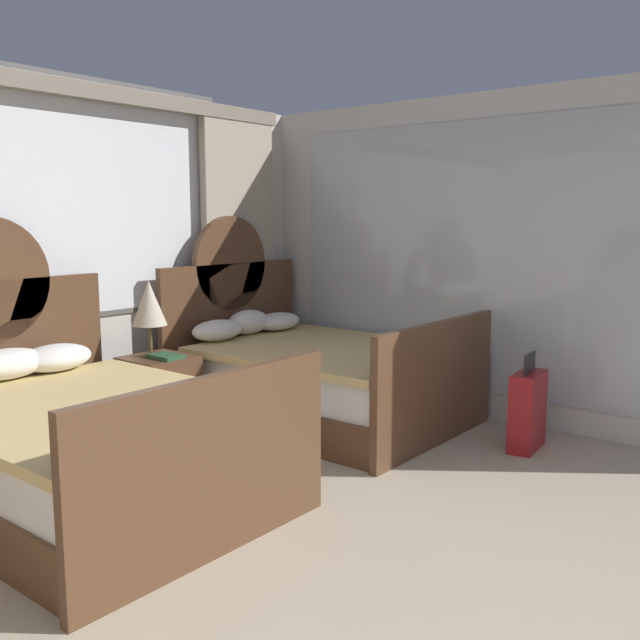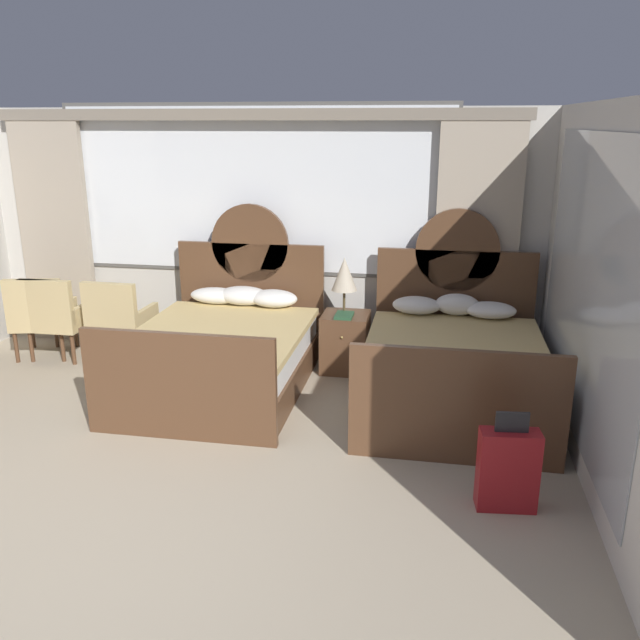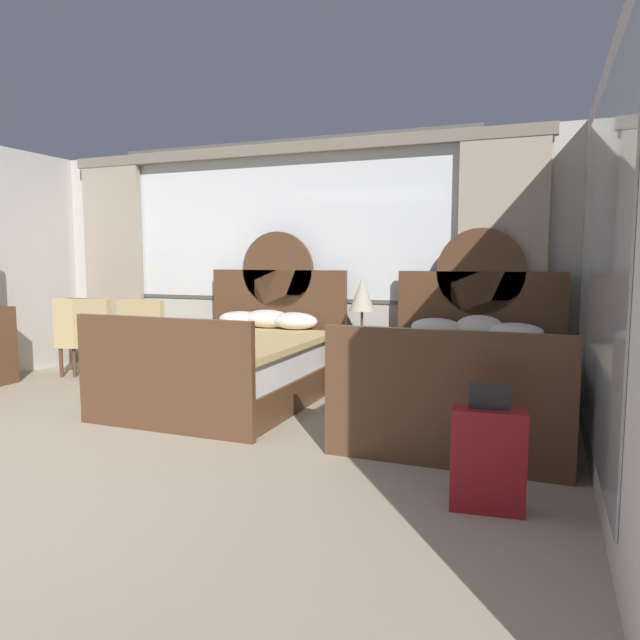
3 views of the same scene
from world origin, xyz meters
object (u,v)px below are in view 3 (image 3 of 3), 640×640
Objects in this scene: table_lamp_on_nightstand at (362,295)px; book_on_nightstand at (360,335)px; armchair_by_window_centre at (100,334)px; armchair_by_window_right at (87,333)px; suitcase_on_floor at (488,459)px; nightstand_between_beds at (362,365)px; bed_near_window at (234,363)px; bed_near_mirror at (465,381)px; armchair_by_window_left at (151,337)px.

table_lamp_on_nightstand is 0.42m from book_on_nightstand.
armchair_by_window_right is (-0.20, 0.00, 0.00)m from armchair_by_window_centre.
nightstand_between_beds is at bearing 121.39° from suitcase_on_floor.
table_lamp_on_nightstand is at bearing 98.98° from book_on_nightstand.
bed_near_window reaches higher than book_on_nightstand.
bed_near_mirror is 1.74m from suitcase_on_floor.
armchair_by_window_centre is at bearing -0.72° from armchair_by_window_right.
nightstand_between_beds is 2.80m from suitcase_on_floor.
armchair_by_window_centre is 1.00× the size of armchair_by_window_right.
bed_near_window is 2.32m from armchair_by_window_right.
bed_near_window is 3.09m from suitcase_on_floor.
armchair_by_window_centre reaches higher than nightstand_between_beds.
bed_near_mirror is at bearing -5.92° from armchair_by_window_right.
bed_near_mirror reaches higher than armchair_by_window_left.
armchair_by_window_left is 1.00× the size of armchair_by_window_right.
book_on_nightstand is at bearing 152.37° from bed_near_mirror.
table_lamp_on_nightstand is 2.95m from suitcase_on_floor.
book_on_nightstand is (-0.00, -0.10, 0.32)m from nightstand_between_beds.
table_lamp_on_nightstand is 3.41m from armchair_by_window_right.
table_lamp_on_nightstand is at bearing 4.56° from armchair_by_window_right.
suitcase_on_floor is at bearing -24.19° from armchair_by_window_right.
bed_near_window is 1.31m from nightstand_between_beds.
nightstand_between_beds is at bearing 31.21° from bed_near_window.
bed_near_mirror is 2.37× the size of armchair_by_window_right.
bed_near_mirror is 1.31m from nightstand_between_beds.
nightstand_between_beds is 1.04× the size of table_lamp_on_nightstand.
bed_near_window reaches higher than nightstand_between_beds.
book_on_nightstand is (-1.12, 0.58, 0.27)m from bed_near_mirror.
bed_near_mirror is at bearing -6.16° from armchair_by_window_centre.
bed_near_window is at bearing -146.21° from table_lamp_on_nightstand.
armchair_by_window_left reaches higher than nightstand_between_beds.
armchair_by_window_right is (-3.39, -0.12, -0.13)m from book_on_nightstand.
armchair_by_window_right reaches higher than book_on_nightstand.
nightstand_between_beds is 0.86× the size of suitcase_on_floor.
bed_near_mirror reaches higher than armchair_by_window_centre.
bed_near_window and bed_near_mirror have the same top height.
bed_near_window is 3.76× the size of table_lamp_on_nightstand.
table_lamp_on_nightstand is at bearing 6.37° from armchair_by_window_left.
nightstand_between_beds is at bearing 148.60° from bed_near_mirror.
suitcase_on_floor is (0.34, -1.71, -0.07)m from bed_near_mirror.
book_on_nightstand is at bearing 1.99° from armchair_by_window_right.
bed_near_window is at bearing 146.36° from suitcase_on_floor.
suitcase_on_floor is at bearing -78.67° from bed_near_mirror.
book_on_nightstand is 2.74m from suitcase_on_floor.
book_on_nightstand is 2.46m from armchair_by_window_left.
table_lamp_on_nightstand is at bearing 33.79° from bed_near_window.
armchair_by_window_left is (-2.45, -0.22, 0.20)m from nightstand_between_beds.
suitcase_on_floor reaches higher than book_on_nightstand.
armchair_by_window_left is at bearing 172.58° from bed_near_mirror.
armchair_by_window_centre is (-4.31, 0.46, 0.14)m from bed_near_mirror.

